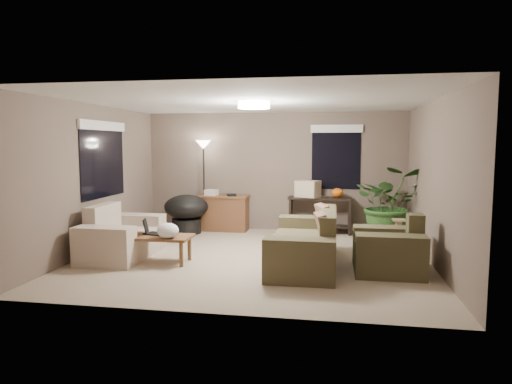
% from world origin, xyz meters
% --- Properties ---
extents(room_shell, '(5.50, 5.50, 5.50)m').
position_xyz_m(room_shell, '(0.00, 0.00, 1.25)').
color(room_shell, tan).
rests_on(room_shell, ground).
extents(main_sofa, '(0.95, 2.20, 0.85)m').
position_xyz_m(main_sofa, '(0.87, -0.32, 0.29)').
color(main_sofa, brown).
rests_on(main_sofa, ground).
extents(throw_pillows, '(0.36, 1.39, 0.47)m').
position_xyz_m(throw_pillows, '(1.12, -0.32, 0.65)').
color(throw_pillows, '#8C7251').
rests_on(throw_pillows, main_sofa).
extents(loveseat, '(0.90, 1.60, 0.85)m').
position_xyz_m(loveseat, '(-2.17, -0.27, 0.30)').
color(loveseat, beige).
rests_on(loveseat, ground).
extents(armchair, '(0.95, 1.00, 0.85)m').
position_xyz_m(armchair, '(2.06, -0.49, 0.30)').
color(armchair, '#49442B').
rests_on(armchair, ground).
extents(coffee_table, '(1.00, 0.55, 0.42)m').
position_xyz_m(coffee_table, '(-1.40, -0.53, 0.36)').
color(coffee_table, brown).
rests_on(coffee_table, ground).
extents(laptop, '(0.41, 0.32, 0.24)m').
position_xyz_m(laptop, '(-1.57, -0.43, 0.48)').
color(laptop, black).
rests_on(laptop, coffee_table).
extents(plastic_bag, '(0.42, 0.40, 0.23)m').
position_xyz_m(plastic_bag, '(-1.20, -0.68, 0.53)').
color(plastic_bag, white).
rests_on(plastic_bag, coffee_table).
extents(desk, '(1.10, 0.50, 0.75)m').
position_xyz_m(desk, '(-1.05, 2.21, 0.38)').
color(desk, brown).
rests_on(desk, ground).
extents(desk_papers, '(0.72, 0.31, 0.12)m').
position_xyz_m(desk_papers, '(-1.21, 2.20, 0.80)').
color(desk_papers, silver).
rests_on(desk_papers, desk).
extents(console_table, '(1.30, 0.40, 0.75)m').
position_xyz_m(console_table, '(0.99, 2.24, 0.44)').
color(console_table, black).
rests_on(console_table, ground).
extents(pumpkin, '(0.29, 0.29, 0.19)m').
position_xyz_m(pumpkin, '(1.34, 2.24, 0.85)').
color(pumpkin, orange).
rests_on(pumpkin, console_table).
extents(cardboard_box, '(0.55, 0.49, 0.34)m').
position_xyz_m(cardboard_box, '(0.74, 2.24, 0.92)').
color(cardboard_box, beige).
rests_on(cardboard_box, console_table).
extents(papasan_chair, '(1.16, 1.16, 0.80)m').
position_xyz_m(papasan_chair, '(-1.73, 1.79, 0.47)').
color(papasan_chair, black).
rests_on(papasan_chair, ground).
extents(floor_lamp, '(0.32, 0.32, 1.91)m').
position_xyz_m(floor_lamp, '(-1.47, 2.21, 1.60)').
color(floor_lamp, black).
rests_on(floor_lamp, ground).
extents(ceiling_fixture, '(0.50, 0.50, 0.10)m').
position_xyz_m(ceiling_fixture, '(0.00, 0.00, 2.44)').
color(ceiling_fixture, white).
rests_on(ceiling_fixture, room_shell).
extents(houseplant, '(1.28, 1.42, 1.11)m').
position_xyz_m(houseplant, '(2.31, 1.75, 0.56)').
color(houseplant, '#2D5923').
rests_on(houseplant, ground).
extents(cat_scratching_post, '(0.32, 0.32, 0.50)m').
position_xyz_m(cat_scratching_post, '(2.41, 1.21, 0.21)').
color(cat_scratching_post, tan).
rests_on(cat_scratching_post, ground).
extents(window_left, '(0.05, 1.56, 1.33)m').
position_xyz_m(window_left, '(-2.73, 0.30, 1.78)').
color(window_left, black).
rests_on(window_left, room_shell).
extents(window_back, '(1.06, 0.05, 1.33)m').
position_xyz_m(window_back, '(1.30, 2.48, 1.79)').
color(window_back, black).
rests_on(window_back, room_shell).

